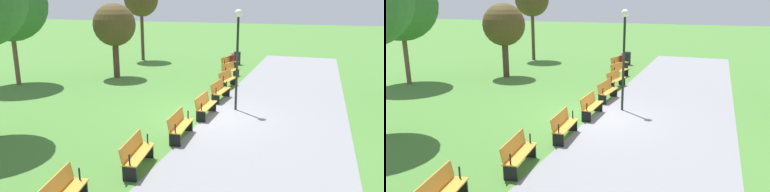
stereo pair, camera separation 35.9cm
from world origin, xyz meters
The scene contains 15 objects.
ground_plane centered at (0.00, 0.00, 0.00)m, with size 120.00×120.00×0.00m, color #477A33.
path_paving centered at (0.00, 2.71, 0.00)m, with size 35.50×5.49×0.01m, color gray.
bench_0 centered at (-10.32, -1.58, 0.47)m, with size 1.70×0.92×0.89m.
bench_1 centered at (-7.79, -0.92, 0.47)m, with size 1.70×0.82×0.89m.
bench_2 centered at (-5.21, -0.45, 0.47)m, with size 1.68×0.70×0.89m.
bench_3 centered at (-2.61, -0.16, 0.47)m, with size 1.66×0.59×0.89m.
bench_4 centered at (0.00, -0.07, 0.47)m, with size 1.63×0.47×0.89m.
bench_5 centered at (2.61, -0.16, 0.47)m, with size 1.66×0.59×0.89m.
bench_6 centered at (5.21, -0.45, 0.47)m, with size 1.68×0.70×0.89m.
person_seated centered at (-10.56, -1.36, 0.64)m, with size 0.44×0.58×1.20m.
tree_0 centered at (-2.01, -11.65, 4.37)m, with size 3.93×3.93×6.34m.
tree_1 centered at (-12.06, -8.96, 4.60)m, with size 2.58×2.58×5.93m.
tree_3 centered at (-5.62, -7.50, 3.13)m, with size 2.52×2.52×4.44m.
lamp_post centered at (-1.30, 0.91, 2.93)m, with size 0.32×0.32×4.25m.
trash_bin centered at (-12.46, -1.52, 0.47)m, with size 0.50×0.50×0.94m, color black.
Camera 2 is at (13.46, 4.49, 4.62)m, focal length 34.11 mm.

